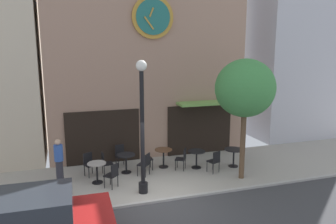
{
  "coord_description": "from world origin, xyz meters",
  "views": [
    {
      "loc": [
        -2.72,
        -9.42,
        4.92
      ],
      "look_at": [
        0.96,
        2.17,
        2.51
      ],
      "focal_mm": 34.88,
      "sensor_mm": 36.0,
      "label": 1
    }
  ],
  "objects_px": {
    "pedestrian_blue": "(59,160)",
    "cafe_chair_under_awning": "(105,162)",
    "street_tree": "(245,89)",
    "cafe_chair_corner": "(145,157)",
    "cafe_table_rightmost": "(126,160)",
    "street_lamp": "(142,128)",
    "cafe_table_center_right": "(234,154)",
    "cafe_chair_near_tree": "(120,154)",
    "cafe_table_center": "(197,156)",
    "cafe_chair_outer": "(145,163)",
    "cafe_chair_right_end": "(113,174)",
    "cafe_table_near_curb": "(164,154)",
    "cafe_table_near_door": "(97,169)",
    "cafe_chair_by_entrance": "(215,160)",
    "cafe_chair_left_end": "(89,162)"
  },
  "relations": [
    {
      "from": "cafe_chair_right_end",
      "to": "cafe_table_rightmost",
      "type": "bearing_deg",
      "value": 60.85
    },
    {
      "from": "cafe_table_rightmost",
      "to": "pedestrian_blue",
      "type": "relative_size",
      "value": 0.45
    },
    {
      "from": "street_lamp",
      "to": "cafe_table_rightmost",
      "type": "relative_size",
      "value": 5.97
    },
    {
      "from": "cafe_chair_by_entrance",
      "to": "pedestrian_blue",
      "type": "height_order",
      "value": "pedestrian_blue"
    },
    {
      "from": "street_lamp",
      "to": "cafe_table_rightmost",
      "type": "bearing_deg",
      "value": 96.36
    },
    {
      "from": "pedestrian_blue",
      "to": "cafe_chair_under_awning",
      "type": "bearing_deg",
      "value": 8.6
    },
    {
      "from": "cafe_table_center_right",
      "to": "cafe_chair_by_entrance",
      "type": "bearing_deg",
      "value": -159.86
    },
    {
      "from": "cafe_table_center",
      "to": "cafe_chair_left_end",
      "type": "height_order",
      "value": "cafe_chair_left_end"
    },
    {
      "from": "cafe_chair_under_awning",
      "to": "cafe_table_near_curb",
      "type": "bearing_deg",
      "value": 2.66
    },
    {
      "from": "street_tree",
      "to": "cafe_table_near_curb",
      "type": "relative_size",
      "value": 5.88
    },
    {
      "from": "cafe_chair_corner",
      "to": "pedestrian_blue",
      "type": "distance_m",
      "value": 3.36
    },
    {
      "from": "street_tree",
      "to": "cafe_chair_by_entrance",
      "type": "relative_size",
      "value": 5.05
    },
    {
      "from": "street_tree",
      "to": "cafe_chair_corner",
      "type": "relative_size",
      "value": 5.05
    },
    {
      "from": "cafe_table_center_right",
      "to": "cafe_chair_outer",
      "type": "relative_size",
      "value": 0.87
    },
    {
      "from": "cafe_table_center_right",
      "to": "cafe_chair_near_tree",
      "type": "relative_size",
      "value": 0.87
    },
    {
      "from": "cafe_table_near_door",
      "to": "cafe_table_rightmost",
      "type": "relative_size",
      "value": 1.01
    },
    {
      "from": "street_lamp",
      "to": "cafe_table_near_curb",
      "type": "bearing_deg",
      "value": 57.09
    },
    {
      "from": "cafe_table_near_curb",
      "to": "cafe_table_near_door",
      "type": "bearing_deg",
      "value": -163.84
    },
    {
      "from": "cafe_table_near_curb",
      "to": "cafe_chair_outer",
      "type": "xyz_separation_m",
      "value": [
        -0.95,
        -0.68,
        -0.03
      ]
    },
    {
      "from": "cafe_chair_right_end",
      "to": "street_tree",
      "type": "bearing_deg",
      "value": -6.87
    },
    {
      "from": "cafe_table_center",
      "to": "cafe_chair_outer",
      "type": "relative_size",
      "value": 0.81
    },
    {
      "from": "cafe_table_center_right",
      "to": "cafe_table_near_curb",
      "type": "bearing_deg",
      "value": 163.69
    },
    {
      "from": "street_tree",
      "to": "cafe_table_rightmost",
      "type": "distance_m",
      "value": 5.37
    },
    {
      "from": "cafe_table_center",
      "to": "cafe_chair_left_end",
      "type": "distance_m",
      "value": 4.33
    },
    {
      "from": "street_lamp",
      "to": "cafe_chair_under_awning",
      "type": "relative_size",
      "value": 5.04
    },
    {
      "from": "cafe_table_center",
      "to": "cafe_table_center_right",
      "type": "height_order",
      "value": "cafe_table_center_right"
    },
    {
      "from": "cafe_table_near_door",
      "to": "cafe_chair_by_entrance",
      "type": "distance_m",
      "value": 4.59
    },
    {
      "from": "street_lamp",
      "to": "cafe_table_center",
      "type": "xyz_separation_m",
      "value": [
        2.66,
        1.63,
        -1.78
      ]
    },
    {
      "from": "street_tree",
      "to": "cafe_chair_corner",
      "type": "bearing_deg",
      "value": 149.21
    },
    {
      "from": "cafe_chair_outer",
      "to": "cafe_table_near_door",
      "type": "bearing_deg",
      "value": -175.95
    },
    {
      "from": "street_lamp",
      "to": "cafe_chair_right_end",
      "type": "relative_size",
      "value": 5.04
    },
    {
      "from": "cafe_table_near_door",
      "to": "pedestrian_blue",
      "type": "height_order",
      "value": "pedestrian_blue"
    },
    {
      "from": "cafe_chair_under_awning",
      "to": "cafe_chair_left_end",
      "type": "xyz_separation_m",
      "value": [
        -0.61,
        0.13,
        0.0
      ]
    },
    {
      "from": "cafe_table_near_curb",
      "to": "cafe_chair_corner",
      "type": "height_order",
      "value": "cafe_chair_corner"
    },
    {
      "from": "cafe_table_rightmost",
      "to": "cafe_chair_right_end",
      "type": "distance_m",
      "value": 1.47
    },
    {
      "from": "street_tree",
      "to": "cafe_table_center_right",
      "type": "bearing_deg",
      "value": 75.36
    },
    {
      "from": "cafe_chair_under_awning",
      "to": "street_lamp",
      "type": "bearing_deg",
      "value": -62.91
    },
    {
      "from": "cafe_chair_by_entrance",
      "to": "cafe_chair_right_end",
      "type": "bearing_deg",
      "value": -176.98
    },
    {
      "from": "street_lamp",
      "to": "cafe_table_center_right",
      "type": "height_order",
      "value": "street_lamp"
    },
    {
      "from": "street_tree",
      "to": "cafe_chair_corner",
      "type": "xyz_separation_m",
      "value": [
        -3.3,
        1.97,
        -2.92
      ]
    },
    {
      "from": "cafe_chair_near_tree",
      "to": "street_tree",
      "type": "bearing_deg",
      "value": -32.94
    },
    {
      "from": "cafe_table_near_door",
      "to": "cafe_chair_left_end",
      "type": "xyz_separation_m",
      "value": [
        -0.22,
        0.83,
        -0.01
      ]
    },
    {
      "from": "cafe_chair_under_awning",
      "to": "cafe_chair_corner",
      "type": "bearing_deg",
      "value": 2.33
    },
    {
      "from": "cafe_table_rightmost",
      "to": "cafe_chair_near_tree",
      "type": "relative_size",
      "value": 0.84
    },
    {
      "from": "cafe_table_near_curb",
      "to": "cafe_chair_left_end",
      "type": "height_order",
      "value": "cafe_chair_left_end"
    },
    {
      "from": "cafe_chair_under_awning",
      "to": "cafe_chair_near_tree",
      "type": "xyz_separation_m",
      "value": [
        0.73,
        0.82,
        0.0
      ]
    },
    {
      "from": "cafe_chair_corner",
      "to": "cafe_chair_left_end",
      "type": "height_order",
      "value": "same"
    },
    {
      "from": "cafe_chair_outer",
      "to": "cafe_chair_left_end",
      "type": "distance_m",
      "value": 2.19
    },
    {
      "from": "street_lamp",
      "to": "cafe_table_center_right",
      "type": "relative_size",
      "value": 5.81
    },
    {
      "from": "cafe_table_center_right",
      "to": "cafe_chair_right_end",
      "type": "height_order",
      "value": "cafe_chair_right_end"
    }
  ]
}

